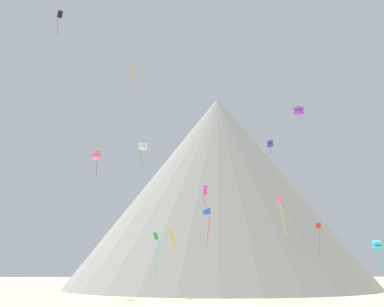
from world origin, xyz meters
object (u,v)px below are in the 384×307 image
kite_green_low (156,247)px  kite_gold_high (132,71)px  kite_white_high (143,147)px  kite_black_high (59,17)px  kite_magenta_mid (205,192)px  kite_red_low (318,226)px  kite_cyan_low (377,245)px  kite_blue_low (207,213)px  kite_violet_mid (299,111)px  kite_pink_mid (96,156)px  kite_indigo_mid (270,144)px  rock_massif (217,197)px  kite_yellow_low (173,236)px  kite_rainbow_low (281,207)px

kite_green_low → kite_gold_high: 37.02m
kite_white_high → kite_black_high: 27.96m
kite_magenta_mid → kite_red_low: kite_magenta_mid is taller
kite_cyan_low → kite_blue_low: 22.72m
kite_violet_mid → kite_pink_mid: 37.61m
kite_gold_high → kite_magenta_mid: bearing=-53.9°
kite_red_low → kite_indigo_mid: (-9.61, -6.30, 13.34)m
kite_green_low → kite_black_high: bearing=-48.0°
kite_black_high → kite_red_low: bearing=45.9°
kite_pink_mid → kite_red_low: bearing=-33.3°
kite_cyan_low → kite_gold_high: kite_gold_high is taller
kite_red_low → kite_pink_mid: kite_pink_mid is taller
kite_magenta_mid → kite_white_high: 23.56m
kite_pink_mid → kite_blue_low: 31.21m
kite_cyan_low → rock_massif: bearing=-69.3°
kite_cyan_low → kite_green_low: kite_green_low is taller
rock_massif → kite_white_high: (-16.81, -27.03, 5.33)m
kite_indigo_mid → kite_black_high: 39.22m
rock_massif → kite_blue_low: size_ratio=20.40×
rock_massif → kite_blue_low: 53.48m
rock_massif → kite_white_high: 32.28m
kite_yellow_low → kite_white_high: size_ratio=1.31×
kite_gold_high → kite_blue_low: kite_gold_high is taller
kite_gold_high → kite_white_high: bearing=58.0°
kite_blue_low → kite_pink_mid: bearing=-170.6°
kite_pink_mid → kite_cyan_low: bearing=-62.8°
kite_gold_high → kite_blue_low: size_ratio=0.71×
kite_black_high → kite_cyan_low: bearing=18.0°
kite_indigo_mid → kite_green_low: bearing=-29.6°
kite_yellow_low → kite_black_high: size_ratio=1.55×
kite_rainbow_low → kite_blue_low: kite_rainbow_low is taller
kite_rainbow_low → kite_black_high: bearing=7.5°
kite_magenta_mid → kite_yellow_low: kite_magenta_mid is taller
kite_black_high → kite_magenta_mid: bearing=29.4°
kite_rainbow_low → kite_indigo_mid: bearing=-80.3°
kite_yellow_low → kite_black_high: kite_black_high is taller
kite_yellow_low → kite_pink_mid: (-13.40, 17.82, 15.13)m
kite_red_low → kite_rainbow_low: bearing=163.2°
kite_magenta_mid → kite_indigo_mid: bearing=-119.0°
kite_gold_high → kite_pink_mid: bearing=100.7°
kite_red_low → kite_blue_low: kite_red_low is taller
kite_violet_mid → kite_white_high: size_ratio=0.68×
kite_cyan_low → kite_white_high: kite_white_high is taller
kite_blue_low → kite_gold_high: bearing=-168.8°
kite_cyan_low → kite_magenta_mid: size_ratio=1.22×
kite_magenta_mid → kite_gold_high: bearing=-9.2°
kite_cyan_low → kite_indigo_mid: 25.73m
kite_indigo_mid → kite_white_high: size_ratio=0.56×
kite_black_high → kite_green_low: bearing=-18.5°
kite_violet_mid → kite_blue_low: kite_violet_mid is taller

